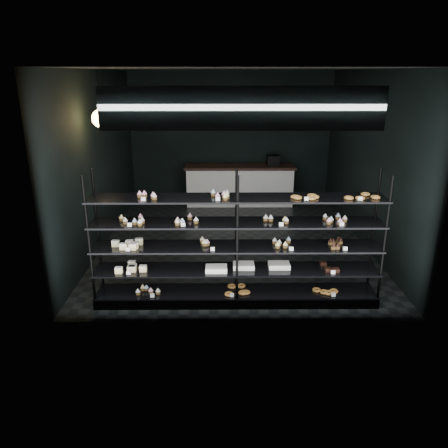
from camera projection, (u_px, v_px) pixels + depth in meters
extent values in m
cube|color=black|center=(233.00, 240.00, 8.65)|extent=(5.00, 6.00, 0.01)
cube|color=black|center=(235.00, 69.00, 7.61)|extent=(5.00, 6.00, 0.01)
cube|color=black|center=(230.00, 137.00, 10.96)|extent=(5.00, 0.01, 3.20)
cube|color=black|center=(241.00, 207.00, 5.30)|extent=(5.00, 0.01, 3.20)
cube|color=black|center=(100.00, 160.00, 8.11)|extent=(0.01, 6.00, 3.20)
cube|color=black|center=(368.00, 160.00, 8.15)|extent=(0.01, 6.00, 3.20)
cube|color=black|center=(236.00, 297.00, 6.32)|extent=(4.00, 0.50, 0.12)
cylinder|color=black|center=(89.00, 244.00, 5.80)|extent=(0.04, 0.04, 1.85)
cylinder|color=black|center=(98.00, 232.00, 6.21)|extent=(0.04, 0.04, 1.85)
cylinder|color=black|center=(237.00, 244.00, 5.81)|extent=(0.04, 0.04, 1.85)
cylinder|color=black|center=(236.00, 232.00, 6.23)|extent=(0.04, 0.04, 1.85)
cylinder|color=black|center=(384.00, 243.00, 5.82)|extent=(0.04, 0.04, 1.85)
cylinder|color=black|center=(374.00, 232.00, 6.24)|extent=(0.04, 0.04, 1.85)
cube|color=black|center=(236.00, 292.00, 6.29)|extent=(4.00, 0.50, 0.03)
cube|color=black|center=(236.00, 270.00, 6.18)|extent=(4.00, 0.50, 0.02)
cube|color=black|center=(237.00, 247.00, 6.06)|extent=(4.00, 0.50, 0.02)
cube|color=black|center=(237.00, 223.00, 5.95)|extent=(4.00, 0.50, 0.02)
cube|color=black|center=(237.00, 198.00, 5.83)|extent=(4.00, 0.50, 0.02)
cube|color=white|center=(142.00, 199.00, 5.64)|extent=(0.06, 0.04, 0.06)
cube|color=white|center=(219.00, 199.00, 5.65)|extent=(0.06, 0.04, 0.06)
cube|color=white|center=(309.00, 199.00, 5.66)|extent=(0.05, 0.04, 0.06)
cube|color=white|center=(364.00, 199.00, 5.66)|extent=(0.06, 0.04, 0.06)
cube|color=white|center=(130.00, 225.00, 5.75)|extent=(0.06, 0.04, 0.06)
cube|color=white|center=(185.00, 225.00, 5.76)|extent=(0.05, 0.04, 0.06)
cube|color=white|center=(280.00, 225.00, 5.77)|extent=(0.05, 0.04, 0.06)
cube|color=white|center=(341.00, 224.00, 5.77)|extent=(0.06, 0.04, 0.06)
cube|color=white|center=(126.00, 249.00, 5.87)|extent=(0.06, 0.04, 0.06)
cube|color=white|center=(212.00, 249.00, 5.88)|extent=(0.06, 0.04, 0.06)
cube|color=white|center=(289.00, 249.00, 5.88)|extent=(0.05, 0.04, 0.06)
cube|color=white|center=(345.00, 249.00, 5.89)|extent=(0.06, 0.04, 0.06)
cube|color=white|center=(127.00, 273.00, 5.98)|extent=(0.06, 0.04, 0.06)
cube|color=white|center=(334.00, 272.00, 6.00)|extent=(0.06, 0.04, 0.06)
cube|color=white|center=(150.00, 296.00, 6.10)|extent=(0.06, 0.04, 0.06)
cube|color=white|center=(230.00, 295.00, 6.11)|extent=(0.06, 0.04, 0.06)
cube|color=white|center=(334.00, 295.00, 6.12)|extent=(0.06, 0.04, 0.06)
cube|color=#0C1340|center=(242.00, 108.00, 4.99)|extent=(3.20, 0.04, 0.45)
cube|color=white|center=(242.00, 109.00, 4.98)|extent=(3.30, 0.02, 0.50)
cylinder|color=black|center=(98.00, 90.00, 6.77)|extent=(0.01, 0.01, 0.59)
sphere|color=#F8B257|center=(101.00, 119.00, 6.91)|extent=(0.29, 0.29, 0.29)
cube|color=silver|center=(240.00, 186.00, 10.87)|extent=(2.60, 0.60, 0.92)
cube|color=black|center=(240.00, 167.00, 10.71)|extent=(2.70, 0.65, 0.06)
cube|color=black|center=(273.00, 161.00, 10.66)|extent=(0.30, 0.30, 0.25)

